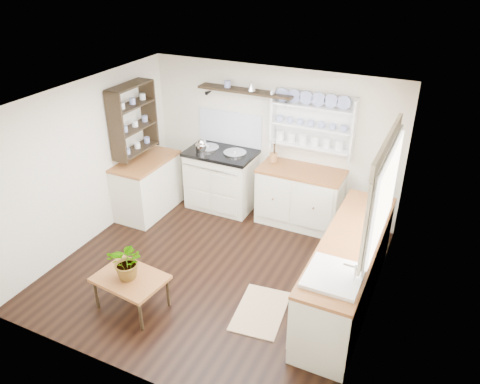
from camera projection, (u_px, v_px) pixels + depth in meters
The scene contains 19 objects.
floor at pixel (216, 269), 6.26m from camera, with size 4.00×3.80×0.01m, color black.
wall_back at pixel (272, 141), 7.24m from camera, with size 4.00×0.02×2.30m, color beige.
wall_right at pixel (380, 231), 4.96m from camera, with size 0.02×3.80×2.30m, color beige.
wall_left at pixel (87, 164), 6.48m from camera, with size 0.02×3.80×2.30m, color beige.
ceiling at pixel (211, 102), 5.18m from camera, with size 4.00×3.80×0.01m, color white.
window at pixel (383, 190), 4.91m from camera, with size 0.08×1.55×1.22m.
aga_cooker at pixel (222, 178), 7.56m from camera, with size 1.08×0.75×1.00m.
back_cabinets at pixel (300, 196), 7.09m from camera, with size 1.27×0.63×0.90m.
right_cabinets at pixel (347, 271), 5.48m from camera, with size 0.62×2.43×0.90m.
belfast_sink at pixel (333, 285), 4.73m from camera, with size 0.55×0.60×0.45m.
left_cabinets at pixel (148, 185), 7.41m from camera, with size 0.62×1.13×0.90m.
plate_rack at pixel (314, 123), 6.77m from camera, with size 1.20×0.22×0.90m.
high_shelf at pixel (246, 92), 6.93m from camera, with size 1.50×0.29×0.16m.
left_shelving at pixel (133, 119), 6.95m from camera, with size 0.28×0.80×1.05m, color black.
kettle at pixel (202, 146), 7.30m from camera, with size 0.19×0.19×0.24m, color silver, non-canonical shape.
utensil_crock at pixel (273, 158), 7.10m from camera, with size 0.12×0.12×0.14m, color #A26B3B.
center_table at pixel (130, 280), 5.44m from camera, with size 0.86×0.66×0.43m.
potted_plant at pixel (128, 261), 5.31m from camera, with size 0.41×0.36×0.46m, color #3F7233.
floor_rug at pixel (261, 311), 5.53m from camera, with size 0.55×0.85×0.02m, color #9A765A.
Camera 1 is at (2.45, -4.41, 3.86)m, focal length 35.00 mm.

